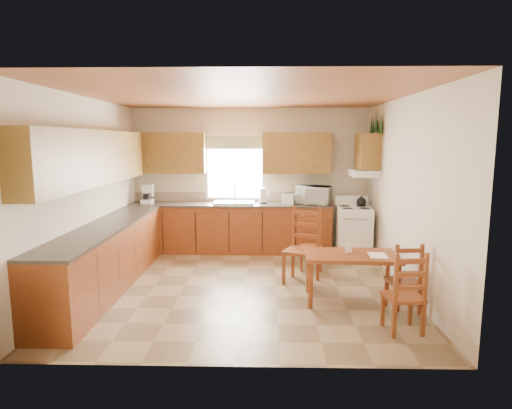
{
  "coord_description": "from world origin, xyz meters",
  "views": [
    {
      "loc": [
        0.3,
        -5.96,
        2.09
      ],
      "look_at": [
        0.15,
        0.3,
        1.15
      ],
      "focal_mm": 30.0,
      "sensor_mm": 36.0,
      "label": 1
    }
  ],
  "objects_px": {
    "stove": "(354,233)",
    "chair_far_right": "(311,243)",
    "microwave": "(314,195)",
    "chair_near_left": "(404,291)",
    "chair_near_right": "(403,276)",
    "dining_table": "(351,278)",
    "chair_far_left": "(301,246)"
  },
  "relations": [
    {
      "from": "microwave",
      "to": "chair_far_right",
      "type": "distance_m",
      "value": 1.27
    },
    {
      "from": "chair_near_right",
      "to": "microwave",
      "type": "bearing_deg",
      "value": -79.21
    },
    {
      "from": "microwave",
      "to": "chair_near_left",
      "type": "distance_m",
      "value": 3.49
    },
    {
      "from": "stove",
      "to": "dining_table",
      "type": "relative_size",
      "value": 0.75
    },
    {
      "from": "stove",
      "to": "chair_near_left",
      "type": "bearing_deg",
      "value": -86.73
    },
    {
      "from": "microwave",
      "to": "chair_near_left",
      "type": "xyz_separation_m",
      "value": [
        0.62,
        -3.38,
        -0.63
      ]
    },
    {
      "from": "dining_table",
      "to": "stove",
      "type": "bearing_deg",
      "value": 80.67
    },
    {
      "from": "chair_near_left",
      "to": "chair_near_right",
      "type": "xyz_separation_m",
      "value": [
        0.19,
        0.6,
        -0.02
      ]
    },
    {
      "from": "microwave",
      "to": "chair_far_left",
      "type": "height_order",
      "value": "microwave"
    },
    {
      "from": "chair_far_right",
      "to": "chair_far_left",
      "type": "bearing_deg",
      "value": -102.44
    },
    {
      "from": "dining_table",
      "to": "chair_near_right",
      "type": "xyz_separation_m",
      "value": [
        0.58,
        -0.29,
        0.11
      ]
    },
    {
      "from": "microwave",
      "to": "chair_far_right",
      "type": "bearing_deg",
      "value": -78.93
    },
    {
      "from": "stove",
      "to": "chair_far_right",
      "type": "relative_size",
      "value": 1.04
    },
    {
      "from": "dining_table",
      "to": "chair_far_right",
      "type": "distance_m",
      "value": 1.47
    },
    {
      "from": "stove",
      "to": "microwave",
      "type": "relative_size",
      "value": 1.6
    },
    {
      "from": "chair_far_left",
      "to": "dining_table",
      "type": "bearing_deg",
      "value": -27.36
    },
    {
      "from": "chair_far_right",
      "to": "stove",
      "type": "bearing_deg",
      "value": 46.95
    },
    {
      "from": "stove",
      "to": "chair_far_right",
      "type": "xyz_separation_m",
      "value": [
        -0.85,
        -0.76,
        -0.02
      ]
    },
    {
      "from": "stove",
      "to": "dining_table",
      "type": "distance_m",
      "value": 2.23
    },
    {
      "from": "chair_near_left",
      "to": "chair_near_right",
      "type": "distance_m",
      "value": 0.62
    },
    {
      "from": "dining_table",
      "to": "chair_far_left",
      "type": "height_order",
      "value": "chair_far_left"
    },
    {
      "from": "stove",
      "to": "dining_table",
      "type": "height_order",
      "value": "stove"
    },
    {
      "from": "chair_near_left",
      "to": "chair_far_left",
      "type": "bearing_deg",
      "value": -65.9
    },
    {
      "from": "stove",
      "to": "chair_near_left",
      "type": "relative_size",
      "value": 0.97
    },
    {
      "from": "stove",
      "to": "chair_far_right",
      "type": "distance_m",
      "value": 1.14
    },
    {
      "from": "chair_far_left",
      "to": "microwave",
      "type": "bearing_deg",
      "value": 102.51
    },
    {
      "from": "microwave",
      "to": "chair_near_right",
      "type": "xyz_separation_m",
      "value": [
        0.81,
        -2.78,
        -0.65
      ]
    },
    {
      "from": "chair_near_left",
      "to": "chair_far_left",
      "type": "height_order",
      "value": "chair_far_left"
    },
    {
      "from": "chair_near_right",
      "to": "dining_table",
      "type": "bearing_deg",
      "value": -32.0
    },
    {
      "from": "stove",
      "to": "chair_near_right",
      "type": "distance_m",
      "value": 2.47
    },
    {
      "from": "microwave",
      "to": "chair_near_left",
      "type": "relative_size",
      "value": 0.61
    },
    {
      "from": "chair_far_left",
      "to": "chair_far_right",
      "type": "xyz_separation_m",
      "value": [
        0.21,
        0.67,
        -0.12
      ]
    }
  ]
}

